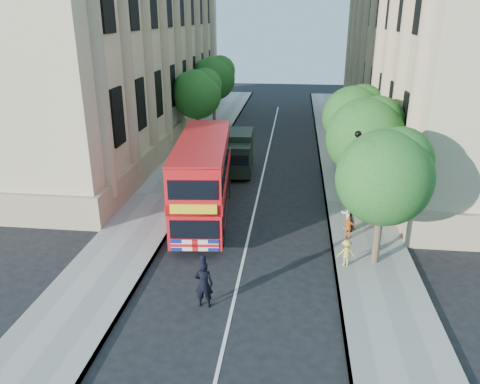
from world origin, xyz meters
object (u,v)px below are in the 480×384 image
(lamp_post, at_px, (353,187))
(double_decker_bus, at_px, (203,177))
(police_constable, at_px, (204,284))
(woman_pedestrian, at_px, (349,213))
(box_van, at_px, (237,154))

(lamp_post, xyz_separation_m, double_decker_bus, (-7.60, 1.01, -0.14))
(lamp_post, xyz_separation_m, police_constable, (-6.06, -7.03, -1.56))
(police_constable, relative_size, woman_pedestrian, 1.12)
(double_decker_bus, bearing_deg, woman_pedestrian, -10.98)
(double_decker_bus, relative_size, box_van, 1.94)
(lamp_post, xyz_separation_m, box_van, (-6.79, 8.99, -1.17))
(lamp_post, bearing_deg, box_van, 127.07)
(double_decker_bus, height_order, police_constable, double_decker_bus)
(box_van, distance_m, police_constable, 16.05)
(woman_pedestrian, bearing_deg, police_constable, 38.93)
(double_decker_bus, relative_size, police_constable, 4.99)
(police_constable, bearing_deg, lamp_post, -131.22)
(woman_pedestrian, bearing_deg, box_van, -63.98)
(double_decker_bus, bearing_deg, lamp_post, -13.29)
(lamp_post, height_order, police_constable, lamp_post)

